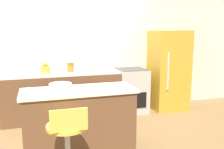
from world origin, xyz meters
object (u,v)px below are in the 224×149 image
oven_range (131,90)px  mixing_bowl (92,68)px  kettle (45,69)px  refrigerator (168,70)px  stool_chair (68,141)px

oven_range → mixing_bowl: mixing_bowl is taller
oven_range → mixing_bowl: size_ratio=3.67×
oven_range → kettle: 1.75m
refrigerator → kettle: refrigerator is taller
oven_range → kettle: bearing=179.0°
refrigerator → kettle: size_ratio=8.21×
refrigerator → stool_chair: 3.13m
refrigerator → stool_chair: (-2.37, -2.00, -0.38)m
refrigerator → mixing_bowl: refrigerator is taller
oven_range → stool_chair: oven_range is taller
stool_chair → kettle: kettle is taller
refrigerator → mixing_bowl: 1.64m
stool_chair → kettle: (-0.13, 2.06, 0.52)m
refrigerator → stool_chair: refrigerator is taller
kettle → mixing_bowl: size_ratio=0.83×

